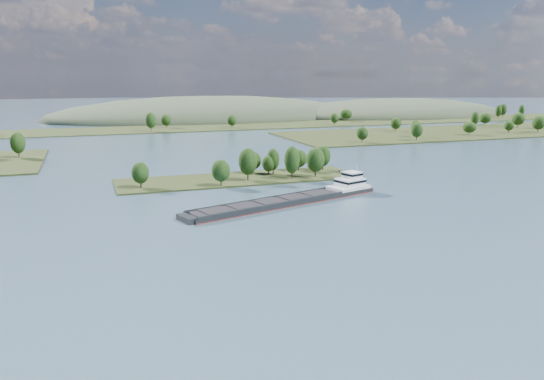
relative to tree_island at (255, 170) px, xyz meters
name	(u,v)px	position (x,y,z in m)	size (l,w,h in m)	color
ground	(291,214)	(-6.78, -58.82, -3.94)	(1800.00, 1800.00, 0.00)	#334959
tree_island	(255,170)	(0.00, 0.00, 0.00)	(100.00, 31.39, 14.92)	#263115
right_bank	(486,130)	(224.89, 120.81, -2.92)	(320.00, 90.00, 13.99)	#263115
back_shoreline	(173,128)	(1.06, 220.96, -3.29)	(900.00, 60.00, 15.62)	#263115
hill_east	(396,115)	(253.22, 291.18, -3.94)	(260.00, 140.00, 36.00)	#38452F
hill_west	(209,118)	(53.22, 321.18, -3.94)	(320.00, 160.00, 44.00)	#38452F
cargo_barge	(297,198)	(1.47, -43.58, -2.63)	(76.21, 31.36, 10.41)	black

